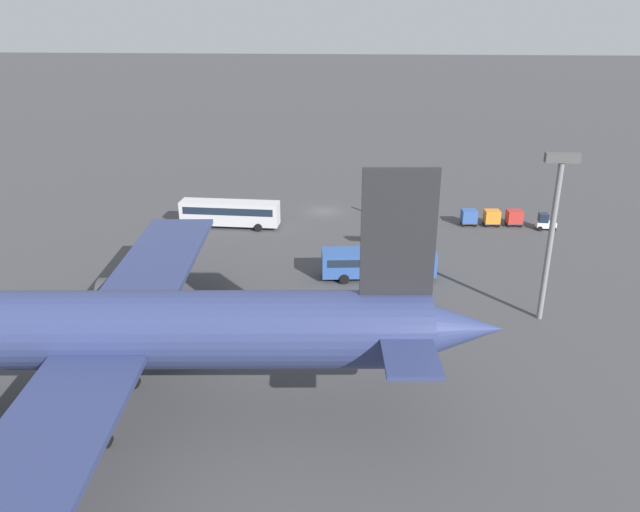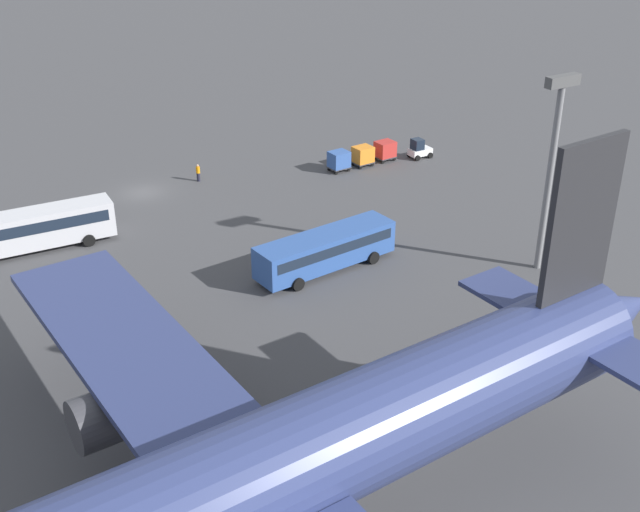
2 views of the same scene
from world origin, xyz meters
TOP-DOWN VIEW (x-y plane):
  - ground_plane at (0.00, 0.00)m, footprint 600.00×600.00m
  - airplane at (12.66, 47.04)m, footprint 55.70×48.24m
  - shuttle_bus_near at (11.41, 7.31)m, footprint 12.62×3.36m
  - shuttle_bus_far at (-7.16, 22.09)m, footprint 11.92×4.11m
  - baggage_tug at (-28.44, 5.51)m, footprint 2.40×1.63m
  - worker_person at (-5.74, -0.05)m, footprint 0.38×0.38m
  - cargo_cart_red at (-24.87, 4.37)m, footprint 2.12×1.83m
  - cargo_cart_orange at (-21.98, 4.56)m, footprint 2.12×1.83m
  - cargo_cart_blue at (-19.10, 4.57)m, footprint 2.12×1.83m
  - light_pole at (-21.61, 30.20)m, footprint 2.80×0.70m

SIDE VIEW (x-z plane):
  - ground_plane at x=0.00m, z-range 0.00..0.00m
  - worker_person at x=-5.74m, z-range 0.00..1.74m
  - baggage_tug at x=-28.44m, z-range -0.11..1.99m
  - cargo_cart_red at x=-24.87m, z-range 0.16..2.22m
  - cargo_cart_orange at x=-21.98m, z-range 0.16..2.22m
  - cargo_cart_blue at x=-19.10m, z-range 0.16..2.22m
  - shuttle_bus_far at x=-7.16m, z-range 0.31..3.32m
  - shuttle_bus_near at x=11.41m, z-range 0.33..3.69m
  - airplane at x=12.66m, z-range -2.17..15.30m
  - light_pole at x=-21.61m, z-range 1.90..17.07m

